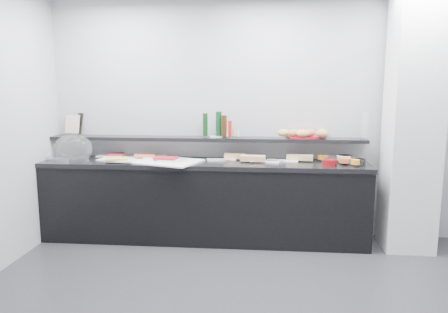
# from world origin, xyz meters

# --- Properties ---
(back_wall) EXTENTS (5.00, 0.02, 2.70)m
(back_wall) POSITION_xyz_m (0.00, 2.00, 1.35)
(back_wall) COLOR #A5A7AC
(back_wall) RESTS_ON ground
(column) EXTENTS (0.50, 0.50, 2.70)m
(column) POSITION_xyz_m (1.50, 1.65, 1.35)
(column) COLOR white
(column) RESTS_ON ground
(buffet_cabinet) EXTENTS (3.60, 0.60, 0.85)m
(buffet_cabinet) POSITION_xyz_m (-0.70, 1.70, 0.42)
(buffet_cabinet) COLOR black
(buffet_cabinet) RESTS_ON ground
(counter_top) EXTENTS (3.62, 0.62, 0.05)m
(counter_top) POSITION_xyz_m (-0.70, 1.70, 0.88)
(counter_top) COLOR black
(counter_top) RESTS_ON buffet_cabinet
(wall_shelf) EXTENTS (3.60, 0.25, 0.04)m
(wall_shelf) POSITION_xyz_m (-0.70, 1.88, 1.13)
(wall_shelf) COLOR black
(wall_shelf) RESTS_ON back_wall
(cloche_base) EXTENTS (0.52, 0.45, 0.04)m
(cloche_base) POSITION_xyz_m (-2.30, 1.71, 0.92)
(cloche_base) COLOR silver
(cloche_base) RESTS_ON counter_top
(cloche_dome) EXTENTS (0.50, 0.41, 0.34)m
(cloche_dome) POSITION_xyz_m (-2.19, 1.67, 1.03)
(cloche_dome) COLOR white
(cloche_dome) RESTS_ON cloche_base
(linen_runner) EXTENTS (1.22, 0.85, 0.01)m
(linen_runner) POSITION_xyz_m (-1.30, 1.68, 0.91)
(linen_runner) COLOR white
(linen_runner) RESTS_ON counter_top
(platter_meat_a) EXTENTS (0.30, 0.20, 0.01)m
(platter_meat_a) POSITION_xyz_m (-1.81, 1.85, 0.92)
(platter_meat_a) COLOR silver
(platter_meat_a) RESTS_ON linen_runner
(food_meat_a) EXTENTS (0.22, 0.18, 0.02)m
(food_meat_a) POSITION_xyz_m (-1.76, 1.85, 0.94)
(food_meat_a) COLOR maroon
(food_meat_a) RESTS_ON platter_meat_a
(platter_salmon) EXTENTS (0.34, 0.29, 0.01)m
(platter_salmon) POSITION_xyz_m (-1.30, 1.85, 0.92)
(platter_salmon) COLOR silver
(platter_salmon) RESTS_ON linen_runner
(food_salmon) EXTENTS (0.26, 0.20, 0.02)m
(food_salmon) POSITION_xyz_m (-1.40, 1.79, 0.94)
(food_salmon) COLOR #EF5831
(food_salmon) RESTS_ON platter_salmon
(platter_cheese) EXTENTS (0.32, 0.22, 0.01)m
(platter_cheese) POSITION_xyz_m (-1.59, 1.54, 0.92)
(platter_cheese) COLOR white
(platter_cheese) RESTS_ON linen_runner
(food_cheese) EXTENTS (0.28, 0.22, 0.02)m
(food_cheese) POSITION_xyz_m (-1.63, 1.53, 0.94)
(food_cheese) COLOR #D5BB52
(food_cheese) RESTS_ON platter_cheese
(platter_meat_b) EXTENTS (0.32, 0.25, 0.01)m
(platter_meat_b) POSITION_xyz_m (-1.04, 1.62, 0.92)
(platter_meat_b) COLOR silver
(platter_meat_b) RESTS_ON linen_runner
(food_meat_b) EXTENTS (0.26, 0.19, 0.02)m
(food_meat_b) POSITION_xyz_m (-1.12, 1.64, 0.94)
(food_meat_b) COLOR maroon
(food_meat_b) RESTS_ON platter_meat_b
(sandwich_plate_left) EXTENTS (0.34, 0.19, 0.01)m
(sandwich_plate_left) POSITION_xyz_m (-0.51, 1.78, 0.91)
(sandwich_plate_left) COLOR silver
(sandwich_plate_left) RESTS_ON counter_top
(sandwich_food_left) EXTENTS (0.24, 0.10, 0.06)m
(sandwich_food_left) POSITION_xyz_m (-0.36, 1.84, 0.94)
(sandwich_food_left) COLOR tan
(sandwich_food_left) RESTS_ON sandwich_plate_left
(tongs_left) EXTENTS (0.16, 0.01, 0.01)m
(tongs_left) POSITION_xyz_m (-0.47, 1.72, 0.92)
(tongs_left) COLOR silver
(tongs_left) RESTS_ON sandwich_plate_left
(sandwich_plate_mid) EXTENTS (0.32, 0.20, 0.01)m
(sandwich_plate_mid) POSITION_xyz_m (-0.00, 1.71, 0.91)
(sandwich_plate_mid) COLOR white
(sandwich_plate_mid) RESTS_ON counter_top
(sandwich_food_mid) EXTENTS (0.28, 0.12, 0.06)m
(sandwich_food_mid) POSITION_xyz_m (-0.15, 1.69, 0.94)
(sandwich_food_mid) COLOR tan
(sandwich_food_mid) RESTS_ON sandwich_plate_mid
(tongs_mid) EXTENTS (0.15, 0.08, 0.01)m
(tongs_mid) POSITION_xyz_m (-0.11, 1.65, 0.92)
(tongs_mid) COLOR #ACADB3
(tongs_mid) RESTS_ON sandwich_plate_mid
(sandwich_plate_right) EXTENTS (0.36, 0.19, 0.01)m
(sandwich_plate_right) POSITION_xyz_m (0.17, 1.78, 0.91)
(sandwich_plate_right) COLOR white
(sandwich_plate_right) RESTS_ON counter_top
(sandwich_food_right) EXTENTS (0.30, 0.16, 0.06)m
(sandwich_food_right) POSITION_xyz_m (0.37, 1.81, 0.94)
(sandwich_food_right) COLOR tan
(sandwich_food_right) RESTS_ON sandwich_plate_right
(tongs_right) EXTENTS (0.15, 0.08, 0.01)m
(tongs_right) POSITION_xyz_m (0.19, 1.71, 0.92)
(tongs_right) COLOR silver
(tongs_right) RESTS_ON sandwich_plate_right
(bowl_glass_fruit) EXTENTS (0.23, 0.23, 0.07)m
(bowl_glass_fruit) POSITION_xyz_m (0.69, 1.80, 0.94)
(bowl_glass_fruit) COLOR silver
(bowl_glass_fruit) RESTS_ON counter_top
(fill_glass_fruit) EXTENTS (0.13, 0.13, 0.05)m
(fill_glass_fruit) POSITION_xyz_m (0.62, 1.83, 0.95)
(fill_glass_fruit) COLOR #C5751A
(fill_glass_fruit) RESTS_ON bowl_glass_fruit
(bowl_black_jam) EXTENTS (0.20, 0.20, 0.07)m
(bowl_black_jam) POSITION_xyz_m (0.87, 1.84, 0.94)
(bowl_black_jam) COLOR black
(bowl_black_jam) RESTS_ON counter_top
(fill_black_jam) EXTENTS (0.15, 0.15, 0.05)m
(fill_black_jam) POSITION_xyz_m (0.85, 1.81, 0.95)
(fill_black_jam) COLOR #511C0B
(fill_black_jam) RESTS_ON bowl_black_jam
(bowl_glass_cream) EXTENTS (0.20, 0.20, 0.07)m
(bowl_glass_cream) POSITION_xyz_m (0.84, 1.77, 0.94)
(bowl_glass_cream) COLOR white
(bowl_glass_cream) RESTS_ON counter_top
(fill_glass_cream) EXTENTS (0.17, 0.17, 0.05)m
(fill_glass_cream) POSITION_xyz_m (0.84, 1.79, 0.95)
(fill_glass_cream) COLOR white
(fill_glass_cream) RESTS_ON bowl_glass_cream
(bowl_red_jam) EXTENTS (0.16, 0.16, 0.07)m
(bowl_red_jam) POSITION_xyz_m (0.65, 1.54, 0.94)
(bowl_red_jam) COLOR maroon
(bowl_red_jam) RESTS_ON counter_top
(fill_red_jam) EXTENTS (0.14, 0.14, 0.05)m
(fill_red_jam) POSITION_xyz_m (0.68, 1.54, 0.95)
(fill_red_jam) COLOR #580D0C
(fill_red_jam) RESTS_ON bowl_red_jam
(bowl_glass_salmon) EXTENTS (0.18, 0.18, 0.07)m
(bowl_glass_salmon) POSITION_xyz_m (0.94, 1.61, 0.94)
(bowl_glass_salmon) COLOR silver
(bowl_glass_salmon) RESTS_ON counter_top
(fill_glass_salmon) EXTENTS (0.16, 0.16, 0.05)m
(fill_glass_salmon) POSITION_xyz_m (0.83, 1.64, 0.95)
(fill_glass_salmon) COLOR #D36433
(fill_glass_salmon) RESTS_ON bowl_glass_salmon
(bowl_black_fruit) EXTENTS (0.15, 0.15, 0.07)m
(bowl_black_fruit) POSITION_xyz_m (0.98, 1.62, 0.94)
(bowl_black_fruit) COLOR black
(bowl_black_fruit) RESTS_ON counter_top
(fill_black_fruit) EXTENTS (0.10, 0.10, 0.05)m
(fill_black_fruit) POSITION_xyz_m (0.92, 1.55, 0.95)
(fill_black_fruit) COLOR orange
(fill_black_fruit) RESTS_ON bowl_black_fruit
(framed_print) EXTENTS (0.23, 0.15, 0.26)m
(framed_print) POSITION_xyz_m (-2.30, 2.00, 1.28)
(framed_print) COLOR black
(framed_print) RESTS_ON wall_shelf
(print_art) EXTENTS (0.19, 0.08, 0.22)m
(print_art) POSITION_xyz_m (-2.30, 1.93, 1.28)
(print_art) COLOR beige
(print_art) RESTS_ON framed_print
(condiment_tray) EXTENTS (0.25, 0.19, 0.01)m
(condiment_tray) POSITION_xyz_m (-0.55, 1.91, 1.16)
(condiment_tray) COLOR silver
(condiment_tray) RESTS_ON wall_shelf
(bottle_green_a) EXTENTS (0.06, 0.06, 0.26)m
(bottle_green_a) POSITION_xyz_m (-0.70, 1.88, 1.29)
(bottle_green_a) COLOR #0E3310
(bottle_green_a) RESTS_ON condiment_tray
(bottle_brown) EXTENTS (0.06, 0.06, 0.24)m
(bottle_brown) POSITION_xyz_m (-0.48, 1.86, 1.28)
(bottle_brown) COLOR #3C1E0A
(bottle_brown) RESTS_ON condiment_tray
(bottle_green_b) EXTENTS (0.08, 0.08, 0.28)m
(bottle_green_b) POSITION_xyz_m (-0.55, 1.89, 1.30)
(bottle_green_b) COLOR #0E3618
(bottle_green_b) RESTS_ON condiment_tray
(bottle_hot) EXTENTS (0.05, 0.05, 0.18)m
(bottle_hot) POSITION_xyz_m (-0.42, 1.85, 1.25)
(bottle_hot) COLOR red
(bottle_hot) RESTS_ON condiment_tray
(shaker_salt) EXTENTS (0.04, 0.04, 0.07)m
(shaker_salt) POSITION_xyz_m (-0.37, 1.90, 1.20)
(shaker_salt) COLOR white
(shaker_salt) RESTS_ON condiment_tray
(shaker_pepper) EXTENTS (0.04, 0.04, 0.07)m
(shaker_pepper) POSITION_xyz_m (-0.33, 1.88, 1.20)
(shaker_pepper) COLOR white
(shaker_pepper) RESTS_ON condiment_tray
(bread_tray) EXTENTS (0.42, 0.34, 0.02)m
(bread_tray) POSITION_xyz_m (0.42, 1.91, 1.16)
(bread_tray) COLOR maroon
(bread_tray) RESTS_ON wall_shelf
(bread_roll_n) EXTENTS (0.14, 0.11, 0.08)m
(bread_roll_n) POSITION_xyz_m (0.38, 1.92, 1.21)
(bread_roll_n) COLOR #BC7647
(bread_roll_n) RESTS_ON bread_tray
(bread_roll_ne) EXTENTS (0.15, 0.12, 0.08)m
(bread_roll_ne) POSITION_xyz_m (0.62, 1.96, 1.21)
(bread_roll_ne) COLOR #B39444
(bread_roll_ne) RESTS_ON bread_tray
(bread_roll_sw) EXTENTS (0.14, 0.09, 0.08)m
(bread_roll_sw) POSITION_xyz_m (0.18, 1.85, 1.21)
(bread_roll_sw) COLOR tan
(bread_roll_sw) RESTS_ON bread_tray
(bread_roll_s) EXTENTS (0.18, 0.15, 0.08)m
(bread_roll_s) POSITION_xyz_m (0.39, 1.81, 1.21)
(bread_roll_s) COLOR tan
(bread_roll_s) RESTS_ON bread_tray
(bread_roll_se) EXTENTS (0.14, 0.11, 0.08)m
(bread_roll_se) POSITION_xyz_m (0.60, 1.81, 1.21)
(bread_roll_se) COLOR #B78346
(bread_roll_se) RESTS_ON bread_tray
(bread_roll_midw) EXTENTS (0.16, 0.13, 0.08)m
(bread_roll_midw) POSITION_xyz_m (0.29, 1.84, 1.21)
(bread_roll_midw) COLOR #AF8043
(bread_roll_midw) RESTS_ON bread_tray
(bread_roll_mide) EXTENTS (0.17, 0.14, 0.08)m
(bread_roll_mide) POSITION_xyz_m (0.47, 1.88, 1.21)
(bread_roll_mide) COLOR #B87146
(bread_roll_mide) RESTS_ON bread_tray
(carafe) EXTENTS (0.12, 0.12, 0.30)m
(carafe) POSITION_xyz_m (1.06, 1.86, 1.30)
(carafe) COLOR white
(carafe) RESTS_ON wall_shelf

